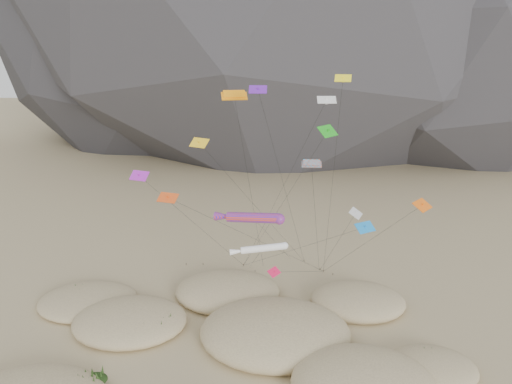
# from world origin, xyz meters

# --- Properties ---
(ground) EXTENTS (500.00, 500.00, 0.00)m
(ground) POSITION_xyz_m (0.00, 0.00, 0.00)
(ground) COLOR #CCB789
(ground) RESTS_ON ground
(dunes) EXTENTS (49.46, 35.82, 4.18)m
(dunes) POSITION_xyz_m (-1.93, 3.60, 0.75)
(dunes) COLOR #CCB789
(dunes) RESTS_ON ground
(dune_grass) EXTENTS (42.26, 28.29, 1.45)m
(dune_grass) POSITION_xyz_m (-0.94, 2.17, 0.84)
(dune_grass) COLOR black
(dune_grass) RESTS_ON ground
(kite_stakes) EXTENTS (21.22, 4.40, 0.30)m
(kite_stakes) POSITION_xyz_m (1.73, 23.23, 0.15)
(kite_stakes) COLOR #3F2D1E
(kite_stakes) RESTS_ON ground
(rainbow_tube_kite) EXTENTS (9.25, 18.92, 13.48)m
(rainbow_tube_kite) POSITION_xyz_m (-0.25, 9.61, 12.54)
(rainbow_tube_kite) COLOR #F24219
(rainbow_tube_kite) RESTS_ON ground
(white_tube_kite) EXTENTS (6.32, 17.33, 10.65)m
(white_tube_kite) POSITION_xyz_m (0.96, 6.85, 10.01)
(white_tube_kite) COLOR white
(white_tube_kite) RESTS_ON ground
(orange_parafoil) EXTENTS (4.66, 9.82, 25.99)m
(orange_parafoil) POSITION_xyz_m (-2.42, 15.19, 25.20)
(orange_parafoil) COLOR orange
(orange_parafoil) RESTS_ON ground
(multi_parafoil) EXTENTS (3.25, 8.21, 17.92)m
(multi_parafoil) POSITION_xyz_m (6.68, 15.30, 17.29)
(multi_parafoil) COLOR #F44519
(multi_parafoil) RESTS_ON ground
(delta_kites) EXTENTS (33.57, 20.01, 27.87)m
(delta_kites) POSITION_xyz_m (4.07, 10.75, 17.50)
(delta_kites) COLOR #1AA519
(delta_kites) RESTS_ON ground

